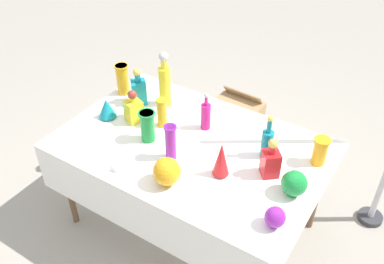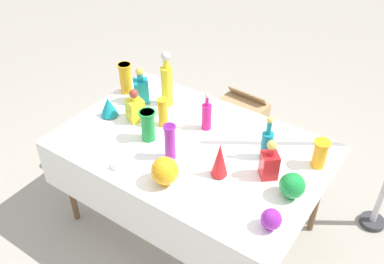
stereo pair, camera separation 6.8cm
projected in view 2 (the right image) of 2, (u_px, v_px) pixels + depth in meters
ground_plane at (192, 223)px, 3.20m from camera, size 40.00×40.00×0.00m
display_table at (188, 155)px, 2.75m from camera, size 1.70×1.10×0.76m
tall_bottle_0 at (207, 116)px, 2.82m from camera, size 0.07×0.07×0.27m
tall_bottle_1 at (167, 82)px, 3.00m from camera, size 0.08×0.08×0.42m
tall_bottle_2 at (267, 143)px, 2.57m from camera, size 0.07×0.07×0.30m
square_decanter_0 at (269, 163)px, 2.45m from camera, size 0.14×0.14×0.26m
square_decanter_1 at (141, 89)px, 3.07m from camera, size 0.15×0.15×0.28m
square_decanter_2 at (135, 108)px, 2.90m from camera, size 0.13×0.13×0.24m
slender_vase_0 at (163, 112)px, 2.84m from camera, size 0.07×0.07×0.20m
slender_vase_1 at (148, 125)px, 2.72m from camera, size 0.11×0.11×0.21m
slender_vase_2 at (320, 153)px, 2.52m from camera, size 0.10×0.10×0.18m
slender_vase_3 at (126, 77)px, 3.17m from camera, size 0.10×0.10×0.23m
slender_vase_4 at (170, 141)px, 2.56m from camera, size 0.08×0.08×0.24m
fluted_vase_0 at (109, 106)px, 2.95m from camera, size 0.12×0.12×0.14m
fluted_vase_1 at (220, 160)px, 2.44m from camera, size 0.10×0.10×0.23m
round_bowl_0 at (292, 186)px, 2.33m from camera, size 0.15×0.15×0.15m
round_bowl_1 at (271, 219)px, 2.16m from camera, size 0.11×0.11×0.12m
round_bowl_2 at (165, 171)px, 2.41m from camera, size 0.16×0.16×0.17m
price_tag_left at (112, 167)px, 2.54m from camera, size 0.05×0.01×0.04m
cardboard_box_behind_left at (241, 117)px, 4.03m from camera, size 0.45×0.33×0.38m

